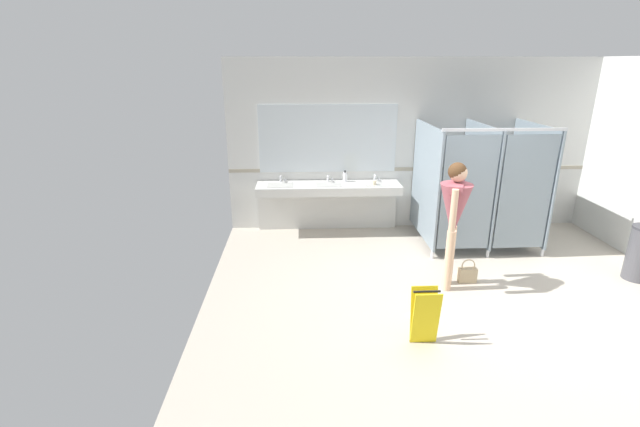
{
  "coord_description": "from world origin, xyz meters",
  "views": [
    {
      "loc": [
        -2.04,
        -4.92,
        2.82
      ],
      "look_at": [
        -1.8,
        0.38,
        1.01
      ],
      "focal_mm": 24.98,
      "sensor_mm": 36.0,
      "label": 1
    }
  ],
  "objects": [
    {
      "name": "handbag",
      "position": [
        0.19,
        0.38,
        0.12
      ],
      "size": [
        0.24,
        0.1,
        0.33
      ],
      "color": "tan",
      "rests_on": "ground_plane"
    },
    {
      "name": "wall_back",
      "position": [
        0.0,
        2.66,
        1.45
      ],
      "size": [
        6.54,
        0.12,
        2.9
      ],
      "primitive_type": "cube",
      "color": "silver",
      "rests_on": "ground_plane"
    },
    {
      "name": "soap_dispenser",
      "position": [
        -1.28,
        2.46,
        0.96
      ],
      "size": [
        0.07,
        0.07,
        0.19
      ],
      "color": "white",
      "rests_on": "vanity_counter"
    },
    {
      "name": "floor_drain_cover",
      "position": [
        -0.76,
        -0.42,
        0.0
      ],
      "size": [
        0.14,
        0.14,
        0.01
      ],
      "primitive_type": "cylinder",
      "color": "#B7BABF",
      "rests_on": "ground_plane"
    },
    {
      "name": "paper_cup",
      "position": [
        -0.81,
        2.2,
        0.91
      ],
      "size": [
        0.07,
        0.07,
        0.08
      ],
      "primitive_type": "cylinder",
      "color": "beige",
      "rests_on": "vanity_counter"
    },
    {
      "name": "bathroom_stalls",
      "position": [
        0.79,
        1.66,
        1.02
      ],
      "size": [
        1.76,
        1.47,
        1.96
      ],
      "color": "gray",
      "rests_on": "ground_plane"
    },
    {
      "name": "wall_back_tile_band",
      "position": [
        0.0,
        2.59,
        1.05
      ],
      "size": [
        6.54,
        0.01,
        0.06
      ],
      "primitive_type": "cube",
      "color": "#9E937F",
      "rests_on": "wall_back"
    },
    {
      "name": "mirror_panel",
      "position": [
        -1.57,
        2.58,
        1.59
      ],
      "size": [
        2.33,
        0.02,
        1.14
      ],
      "primitive_type": "cube",
      "color": "silver",
      "rests_on": "wall_back"
    },
    {
      "name": "person_standing",
      "position": [
        -0.12,
        0.27,
        1.06
      ],
      "size": [
        0.52,
        0.55,
        1.67
      ],
      "color": "#DBAD89",
      "rests_on": "ground_plane"
    },
    {
      "name": "vanity_counter",
      "position": [
        -1.57,
        2.38,
        0.64
      ],
      "size": [
        2.43,
        0.56,
        0.99
      ],
      "color": "silver",
      "rests_on": "ground_plane"
    },
    {
      "name": "ground_plane",
      "position": [
        0.0,
        0.0,
        -0.05
      ],
      "size": [
        6.54,
        5.79,
        0.1
      ],
      "primitive_type": "cube",
      "color": "#B2A899"
    },
    {
      "name": "wet_floor_sign",
      "position": [
        -0.77,
        -0.94,
        0.32
      ],
      "size": [
        0.28,
        0.19,
        0.62
      ],
      "color": "yellow",
      "rests_on": "ground_plane"
    }
  ]
}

